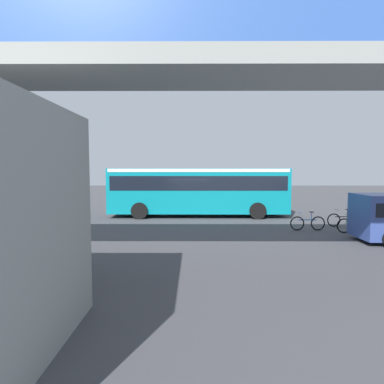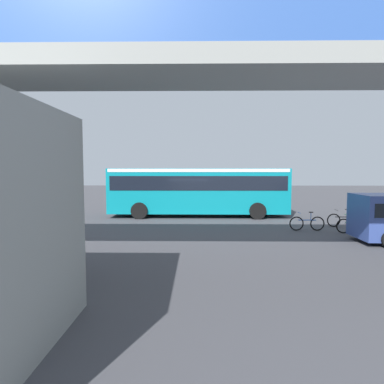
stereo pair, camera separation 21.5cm
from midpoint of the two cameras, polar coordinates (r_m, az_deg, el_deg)
name	(u,v)px [view 2 (the right image)]	position (r m, az deg, el deg)	size (l,w,h in m)	color
ground	(189,216)	(21.34, -0.30, -4.32)	(80.00, 80.00, 0.00)	#424247
city_bus	(198,188)	(21.28, 1.38, 0.76)	(11.54, 2.85, 3.15)	#0C8493
bicycle_blue	(307,223)	(17.44, 19.95, -5.21)	(1.77, 0.44, 0.96)	black
bicycle_green	(354,226)	(17.63, 27.05, -5.32)	(1.77, 0.44, 0.96)	black
bicycle_black	(344,220)	(19.31, 25.44, -4.48)	(1.77, 0.44, 0.96)	black
traffic_sign	(196,185)	(25.28, 0.87, 1.30)	(0.08, 0.60, 2.80)	slate
lane_dash_leftmost	(244,211)	(24.09, 9.40, -3.40)	(2.00, 0.20, 0.01)	silver
lane_dash_left	(190,211)	(23.82, -0.17, -3.43)	(2.00, 0.20, 0.01)	silver
lane_dash_centre	(135,211)	(24.23, -9.69, -3.36)	(2.00, 0.20, 0.01)	silver
pedestrian_overpass	(177,86)	(9.20, -1.91, 18.19)	(30.25, 2.60, 7.13)	gray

